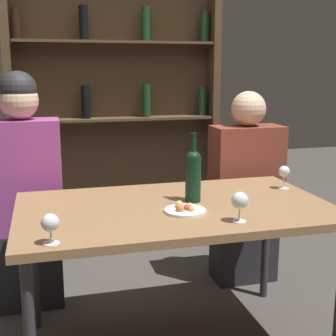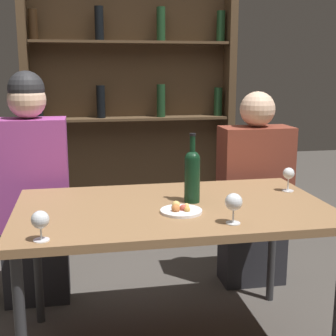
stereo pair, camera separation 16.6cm
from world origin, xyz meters
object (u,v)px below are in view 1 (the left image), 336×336
at_px(wine_glass_2, 284,173).
at_px(seated_person_right, 245,194).
at_px(wine_glass_0, 50,224).
at_px(seated_person_left, 25,196).
at_px(wine_bottle, 193,173).
at_px(food_plate_0, 184,210).
at_px(wine_glass_1, 240,201).

height_order(wine_glass_2, seated_person_right, seated_person_right).
xyz_separation_m(wine_glass_0, seated_person_right, (1.20, 0.97, -0.23)).
xyz_separation_m(wine_glass_0, seated_person_left, (-0.12, 0.97, -0.15)).
distance_m(wine_bottle, wine_glass_2, 0.54).
bearing_deg(food_plate_0, wine_glass_0, -157.26).
relative_size(wine_glass_0, wine_glass_1, 0.89).
xyz_separation_m(wine_glass_1, wine_glass_2, (0.44, 0.44, -0.00)).
bearing_deg(wine_glass_1, seated_person_left, 133.68).
bearing_deg(wine_glass_0, seated_person_right, 39.03).
distance_m(wine_bottle, wine_glass_0, 0.77).
relative_size(wine_glass_2, food_plate_0, 0.67).
xyz_separation_m(wine_bottle, seated_person_right, (0.54, 0.58, -0.30)).
relative_size(wine_glass_0, food_plate_0, 0.62).
relative_size(wine_glass_0, seated_person_left, 0.09).
relative_size(wine_glass_2, seated_person_right, 0.10).
relative_size(wine_bottle, wine_glass_1, 2.56).
bearing_deg(wine_glass_0, wine_bottle, 30.56).
height_order(wine_bottle, food_plate_0, wine_bottle).
bearing_deg(seated_person_right, seated_person_left, -180.00).
bearing_deg(seated_person_right, wine_glass_0, -140.97).
bearing_deg(food_plate_0, wine_glass_2, 22.08).
relative_size(food_plate_0, seated_person_right, 0.15).
distance_m(wine_glass_1, seated_person_left, 1.28).
bearing_deg(wine_glass_0, wine_glass_1, 4.11).
distance_m(food_plate_0, seated_person_right, 0.98).
bearing_deg(wine_glass_1, wine_bottle, 105.18).
xyz_separation_m(wine_glass_0, food_plate_0, (0.58, 0.24, -0.07)).
distance_m(wine_glass_2, seated_person_left, 1.41).
bearing_deg(wine_glass_0, food_plate_0, 22.74).
distance_m(wine_glass_1, food_plate_0, 0.27).
distance_m(wine_bottle, wine_glass_1, 0.35).
distance_m(wine_bottle, food_plate_0, 0.22).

